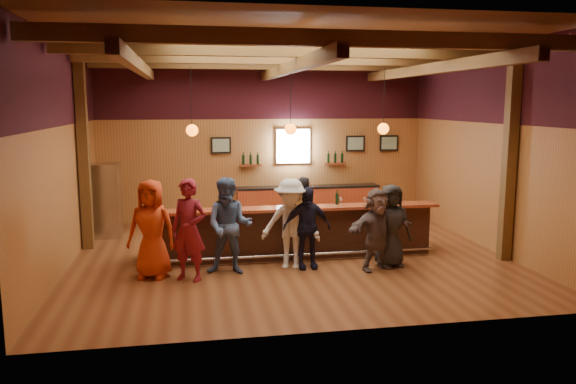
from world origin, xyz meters
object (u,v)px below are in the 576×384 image
(ice_bucket, at_px, (298,201))
(customer_white, at_px, (291,224))
(customer_denim, at_px, (229,226))
(bottle_a, at_px, (311,199))
(bartender, at_px, (302,211))
(customer_redvest, at_px, (189,230))
(customer_dark, at_px, (391,226))
(back_bar_cabinet, at_px, (308,203))
(customer_brown, at_px, (377,229))
(customer_orange, at_px, (152,229))
(stainless_fridge, at_px, (105,200))
(customer_navy, at_px, (307,228))
(bar_counter, at_px, (290,231))

(ice_bucket, bearing_deg, customer_white, -112.40)
(customer_denim, xyz_separation_m, bottle_a, (1.80, 0.94, 0.31))
(bartender, bearing_deg, customer_redvest, 25.37)
(customer_redvest, height_order, customer_dark, customer_redvest)
(customer_redvest, height_order, customer_denim, customer_redvest)
(back_bar_cabinet, height_order, customer_brown, customer_brown)
(customer_redvest, relative_size, ice_bucket, 7.56)
(back_bar_cabinet, distance_m, customer_denim, 5.35)
(customer_redvest, bearing_deg, customer_orange, -173.73)
(customer_orange, height_order, customer_denim, customer_denim)
(customer_orange, distance_m, bottle_a, 3.38)
(customer_denim, height_order, ice_bucket, customer_denim)
(stainless_fridge, bearing_deg, ice_bucket, -33.20)
(back_bar_cabinet, bearing_deg, customer_brown, -86.70)
(stainless_fridge, bearing_deg, customer_dark, -31.37)
(customer_redvest, relative_size, customer_navy, 1.16)
(bartender, bearing_deg, customer_navy, 66.62)
(bar_counter, height_order, customer_denim, customer_denim)
(customer_dark, xyz_separation_m, bartender, (-1.41, 1.94, -0.03))
(back_bar_cabinet, xyz_separation_m, bartender, (-0.76, -2.80, 0.32))
(customer_brown, height_order, customer_dark, customer_dark)
(customer_denim, relative_size, customer_brown, 1.15)
(stainless_fridge, height_order, customer_navy, stainless_fridge)
(customer_navy, distance_m, ice_bucket, 0.82)
(bar_counter, distance_m, customer_denim, 1.81)
(customer_denim, relative_size, bartender, 1.17)
(bar_counter, height_order, stainless_fridge, stainless_fridge)
(customer_dark, bearing_deg, customer_navy, 173.70)
(bar_counter, distance_m, back_bar_cabinet, 3.76)
(back_bar_cabinet, xyz_separation_m, stainless_fridge, (-5.30, -1.12, 0.42))
(customer_brown, relative_size, bottle_a, 4.78)
(customer_orange, bearing_deg, customer_white, 19.67)
(back_bar_cabinet, bearing_deg, customer_redvest, -123.86)
(bottle_a, bearing_deg, back_bar_cabinet, 78.52)
(stainless_fridge, bearing_deg, bottle_a, -29.99)
(customer_brown, bearing_deg, bartender, 97.55)
(customer_orange, relative_size, customer_denim, 1.00)
(ice_bucket, bearing_deg, customer_redvest, -154.59)
(stainless_fridge, xyz_separation_m, customer_navy, (4.26, -3.47, -0.08))
(stainless_fridge, xyz_separation_m, bartender, (4.54, -1.68, -0.10))
(customer_navy, height_order, customer_dark, customer_dark)
(back_bar_cabinet, relative_size, stainless_fridge, 2.22)
(back_bar_cabinet, xyz_separation_m, customer_brown, (0.28, -4.94, 0.34))
(bartender, xyz_separation_m, bottle_a, (0.00, -0.94, 0.45))
(customer_brown, bearing_deg, customer_orange, 157.73)
(bar_counter, bearing_deg, customer_white, -99.47)
(customer_redvest, bearing_deg, ice_bucket, 54.66)
(customer_redvest, relative_size, bottle_a, 5.58)
(customer_redvest, xyz_separation_m, bottle_a, (2.56, 1.21, 0.30))
(stainless_fridge, xyz_separation_m, customer_denim, (2.74, -3.56, 0.03))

